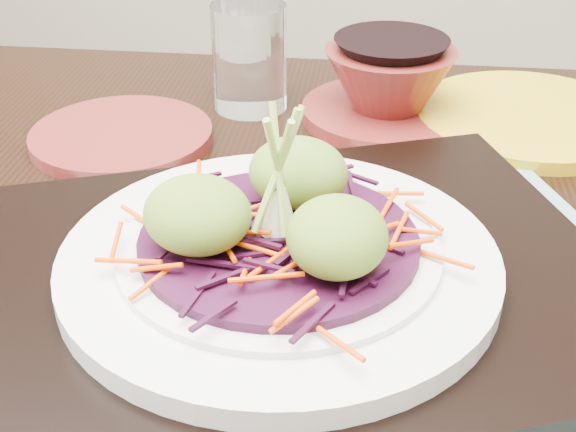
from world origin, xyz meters
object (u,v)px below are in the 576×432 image
(terracotta_side_plate, at_px, (122,136))
(water_glass, at_px, (249,57))
(serving_tray, at_px, (279,284))
(yellow_plate, at_px, (529,118))
(dining_table, at_px, (297,338))
(terracotta_bowl_set, at_px, (389,88))
(white_plate, at_px, (279,260))

(terracotta_side_plate, relative_size, water_glass, 1.61)
(serving_tray, xyz_separation_m, terracotta_side_plate, (-0.21, 0.19, -0.01))
(water_glass, relative_size, yellow_plate, 0.48)
(dining_table, bearing_deg, yellow_plate, 49.39)
(water_glass, xyz_separation_m, terracotta_bowl_set, (0.14, 0.01, -0.02))
(white_plate, xyz_separation_m, water_glass, (-0.12, 0.30, 0.02))
(dining_table, height_order, serving_tray, serving_tray)
(serving_tray, relative_size, terracotta_side_plate, 2.60)
(white_plate, xyz_separation_m, terracotta_side_plate, (-0.21, 0.19, -0.03))
(white_plate, relative_size, terracotta_bowl_set, 1.23)
(white_plate, relative_size, water_glass, 2.72)
(water_glass, bearing_deg, dining_table, -62.93)
(serving_tray, height_order, yellow_plate, serving_tray)
(water_glass, bearing_deg, terracotta_side_plate, -127.85)
(terracotta_side_plate, xyz_separation_m, yellow_plate, (0.35, 0.15, 0.00))
(white_plate, height_order, water_glass, water_glass)
(terracotta_bowl_set, bearing_deg, yellow_plate, 11.30)
(terracotta_side_plate, height_order, yellow_plate, yellow_plate)
(terracotta_side_plate, xyz_separation_m, terracotta_bowl_set, (0.22, 0.12, 0.03))
(terracotta_bowl_set, relative_size, yellow_plate, 1.06)
(dining_table, distance_m, yellow_plate, 0.32)
(dining_table, xyz_separation_m, serving_tray, (0.01, -0.08, 0.11))
(yellow_plate, bearing_deg, terracotta_side_plate, -157.31)
(yellow_plate, bearing_deg, white_plate, -113.31)
(serving_tray, bearing_deg, dining_table, 66.29)
(white_plate, height_order, terracotta_side_plate, white_plate)
(serving_tray, distance_m, yellow_plate, 0.37)
(white_plate, bearing_deg, terracotta_bowl_set, 87.63)
(water_glass, distance_m, yellow_plate, 0.27)
(white_plate, bearing_deg, water_glass, 112.35)
(water_glass, bearing_deg, yellow_plate, 7.89)
(terracotta_side_plate, distance_m, terracotta_bowl_set, 0.25)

